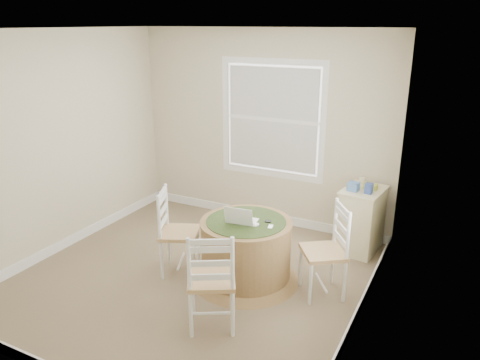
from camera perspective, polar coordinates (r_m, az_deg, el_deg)
The scene contains 14 objects.
room at distance 4.80m, azimuth -3.55°, elevation 2.21°, with size 3.64×3.64×2.64m.
round_table at distance 5.02m, azimuth 0.73°, elevation -8.30°, with size 1.15×1.15×0.69m.
chair_left at distance 5.18m, azimuth -7.38°, elevation -6.36°, with size 0.42×0.40×0.95m, color white, non-canonical shape.
chair_near at distance 4.28m, azimuth -3.49°, elevation -12.00°, with size 0.42×0.40×0.95m, color white, non-canonical shape.
chair_right at distance 4.81m, azimuth 10.11°, elevation -8.61°, with size 0.42×0.40×0.95m, color white, non-canonical shape.
laptop at distance 4.85m, azimuth 0.19°, elevation -4.88°, with size 0.33×0.30×0.21m.
mouse at distance 4.79m, azimuth 1.99°, elevation -5.48°, with size 0.05×0.09×0.03m, color white.
phone at distance 4.76m, azimuth 3.73°, elevation -5.75°, with size 0.04×0.09×0.02m, color #B7BABF.
keys at distance 4.87m, azimuth 3.43°, elevation -5.11°, with size 0.06×0.05×0.03m, color black.
corner_chest at distance 5.84m, azimuth 14.55°, elevation -4.73°, with size 0.50×0.64×0.79m.
tissue_box at distance 5.60m, azimuth 13.61°, elevation -0.78°, with size 0.12×0.12×0.10m, color #5079B7.
box_yellow at distance 5.71m, azimuth 15.61°, elevation -0.78°, with size 0.15×0.10×0.06m, color #BAC244.
box_blue at distance 5.55m, azimuth 15.44°, elevation -1.01°, with size 0.08×0.08×0.12m, color #314994.
cup_cream at distance 5.83m, azimuth 14.65°, elevation -0.13°, with size 0.07×0.07×0.09m, color beige.
Camera 1 is at (2.52, -3.79, 2.66)m, focal length 35.00 mm.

